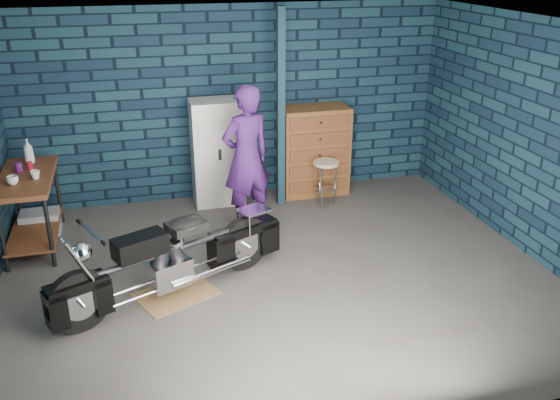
# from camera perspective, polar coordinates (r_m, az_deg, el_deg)

# --- Properties ---
(ground) EXTENTS (6.00, 6.00, 0.00)m
(ground) POSITION_cam_1_polar(r_m,az_deg,el_deg) (6.68, -0.21, -7.19)
(ground) COLOR #484643
(ground) RESTS_ON ground
(room_walls) EXTENTS (6.02, 5.01, 2.71)m
(room_walls) POSITION_cam_1_polar(r_m,az_deg,el_deg) (6.47, -1.49, 10.01)
(room_walls) COLOR black
(room_walls) RESTS_ON ground
(support_post) EXTENTS (0.10, 0.10, 2.70)m
(support_post) POSITION_cam_1_polar(r_m,az_deg,el_deg) (8.05, 0.07, 8.57)
(support_post) COLOR #112A36
(support_post) RESTS_ON ground
(workbench) EXTENTS (0.60, 1.40, 0.91)m
(workbench) POSITION_cam_1_polar(r_m,az_deg,el_deg) (7.72, -22.77, -0.97)
(workbench) COLOR brown
(workbench) RESTS_ON ground
(drip_mat) EXTENTS (0.95, 0.85, 0.01)m
(drip_mat) POSITION_cam_1_polar(r_m,az_deg,el_deg) (6.43, -9.99, -8.87)
(drip_mat) COLOR brown
(drip_mat) RESTS_ON ground
(motorcycle) EXTENTS (2.30, 1.47, 0.99)m
(motorcycle) POSITION_cam_1_polar(r_m,az_deg,el_deg) (6.18, -10.30, -5.01)
(motorcycle) COLOR black
(motorcycle) RESTS_ON ground
(person) EXTENTS (0.79, 0.64, 1.86)m
(person) POSITION_cam_1_polar(r_m,az_deg,el_deg) (7.52, -3.25, 4.11)
(person) COLOR #441B68
(person) RESTS_ON ground
(storage_bin) EXTENTS (0.47, 0.34, 0.29)m
(storage_bin) POSITION_cam_1_polar(r_m,az_deg,el_deg) (8.14, -22.05, -2.03)
(storage_bin) COLOR #92949A
(storage_bin) RESTS_ON ground
(locker) EXTENTS (0.69, 0.49, 1.48)m
(locker) POSITION_cam_1_polar(r_m,az_deg,el_deg) (8.32, -6.06, 4.57)
(locker) COLOR silver
(locker) RESTS_ON ground
(tool_chest) EXTENTS (0.97, 0.54, 1.29)m
(tool_chest) POSITION_cam_1_polar(r_m,az_deg,el_deg) (8.67, 3.29, 4.75)
(tool_chest) COLOR brown
(tool_chest) RESTS_ON ground
(shop_stool) EXTENTS (0.44, 0.44, 0.66)m
(shop_stool) POSITION_cam_1_polar(r_m,az_deg,el_deg) (8.32, 4.39, 1.59)
(shop_stool) COLOR #BFAC90
(shop_stool) RESTS_ON ground
(cup_a) EXTENTS (0.16, 0.16, 0.10)m
(cup_a) POSITION_cam_1_polar(r_m,az_deg,el_deg) (7.31, -24.35, 1.74)
(cup_a) COLOR #BFAC90
(cup_a) RESTS_ON workbench
(cup_b) EXTENTS (0.12, 0.12, 0.10)m
(cup_b) POSITION_cam_1_polar(r_m,az_deg,el_deg) (7.39, -22.49, 2.26)
(cup_b) COLOR #BFAC90
(cup_b) RESTS_ON workbench
(mug_purple) EXTENTS (0.09, 0.09, 0.11)m
(mug_purple) POSITION_cam_1_polar(r_m,az_deg,el_deg) (7.71, -23.85, 2.91)
(mug_purple) COLOR #591A6B
(mug_purple) RESTS_ON workbench
(mug_red) EXTENTS (0.08, 0.08, 0.10)m
(mug_red) POSITION_cam_1_polar(r_m,az_deg,el_deg) (7.73, -22.95, 3.06)
(mug_red) COLOR maroon
(mug_red) RESTS_ON workbench
(bottle) EXTENTS (0.12, 0.12, 0.31)m
(bottle) POSITION_cam_1_polar(r_m,az_deg,el_deg) (7.95, -23.05, 4.35)
(bottle) COLOR #92949A
(bottle) RESTS_ON workbench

